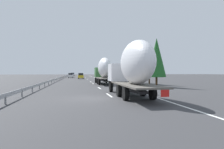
% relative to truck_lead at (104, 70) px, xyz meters
% --- Properties ---
extents(ground_plane, '(260.00, 260.00, 0.00)m').
position_rel_truck_lead_xyz_m(ground_plane, '(20.68, 3.60, -2.63)').
color(ground_plane, '#38383A').
extents(lane_stripe_0, '(3.20, 0.20, 0.01)m').
position_rel_truck_lead_xyz_m(lane_stripe_0, '(-17.32, 1.80, -2.62)').
color(lane_stripe_0, white).
rests_on(lane_stripe_0, ground_plane).
extents(lane_stripe_1, '(3.20, 0.20, 0.01)m').
position_rel_truck_lead_xyz_m(lane_stripe_1, '(-8.94, 1.80, -2.62)').
color(lane_stripe_1, white).
rests_on(lane_stripe_1, ground_plane).
extents(lane_stripe_2, '(3.20, 0.20, 0.01)m').
position_rel_truck_lead_xyz_m(lane_stripe_2, '(2.23, 1.80, -2.62)').
color(lane_stripe_2, white).
rests_on(lane_stripe_2, ground_plane).
extents(lane_stripe_3, '(3.20, 0.20, 0.01)m').
position_rel_truck_lead_xyz_m(lane_stripe_3, '(8.52, 1.80, -2.62)').
color(lane_stripe_3, white).
rests_on(lane_stripe_3, ground_plane).
extents(lane_stripe_4, '(3.20, 0.20, 0.01)m').
position_rel_truck_lead_xyz_m(lane_stripe_4, '(23.62, 1.80, -2.62)').
color(lane_stripe_4, white).
rests_on(lane_stripe_4, ground_plane).
extents(lane_stripe_5, '(3.20, 0.20, 0.01)m').
position_rel_truck_lead_xyz_m(lane_stripe_5, '(36.76, 1.80, -2.62)').
color(lane_stripe_5, white).
rests_on(lane_stripe_5, ground_plane).
extents(lane_stripe_6, '(3.20, 0.20, 0.01)m').
position_rel_truck_lead_xyz_m(lane_stripe_6, '(39.25, 1.80, -2.62)').
color(lane_stripe_6, white).
rests_on(lane_stripe_6, ground_plane).
extents(edge_line_right, '(110.00, 0.20, 0.01)m').
position_rel_truck_lead_xyz_m(edge_line_right, '(25.68, -1.90, -2.62)').
color(edge_line_right, white).
rests_on(edge_line_right, ground_plane).
extents(truck_lead, '(12.07, 2.55, 4.74)m').
position_rel_truck_lead_xyz_m(truck_lead, '(0.00, 0.00, 0.00)').
color(truck_lead, '#387038').
rests_on(truck_lead, ground_plane).
extents(truck_trailing, '(12.18, 2.55, 4.77)m').
position_rel_truck_lead_xyz_m(truck_trailing, '(-19.00, 0.00, 0.02)').
color(truck_trailing, silver).
rests_on(truck_trailing, ground_plane).
extents(car_silver_hatch, '(4.10, 1.79, 1.83)m').
position_rel_truck_lead_xyz_m(car_silver_hatch, '(73.94, 7.20, -1.70)').
color(car_silver_hatch, '#ADB2B7').
rests_on(car_silver_hatch, ground_plane).
extents(car_white_van, '(4.72, 1.77, 1.79)m').
position_rel_truck_lead_xyz_m(car_white_van, '(41.35, 7.28, -1.71)').
color(car_white_van, white).
rests_on(car_white_van, ground_plane).
extents(car_yellow_coupe, '(4.34, 1.74, 1.86)m').
position_rel_truck_lead_xyz_m(car_yellow_coupe, '(29.05, 3.65, -1.69)').
color(car_yellow_coupe, gold).
rests_on(car_yellow_coupe, ground_plane).
extents(road_sign, '(0.10, 0.90, 3.37)m').
position_rel_truck_lead_xyz_m(road_sign, '(16.17, -3.10, -0.30)').
color(road_sign, gray).
rests_on(road_sign, ground_plane).
extents(tree_0, '(2.73, 2.73, 6.72)m').
position_rel_truck_lead_xyz_m(tree_0, '(-2.69, -7.72, 1.40)').
color(tree_0, '#472D19').
rests_on(tree_0, ground_plane).
extents(tree_1, '(3.87, 3.87, 7.33)m').
position_rel_truck_lead_xyz_m(tree_1, '(42.66, -7.50, 1.97)').
color(tree_1, '#472D19').
rests_on(tree_1, ground_plane).
extents(tree_2, '(2.43, 2.43, 5.10)m').
position_rel_truck_lead_xyz_m(tree_2, '(39.31, -7.66, 0.56)').
color(tree_2, '#472D19').
rests_on(tree_2, ground_plane).
extents(tree_3, '(3.52, 3.52, 6.95)m').
position_rel_truck_lead_xyz_m(tree_3, '(2.86, -6.35, 1.80)').
color(tree_3, '#472D19').
rests_on(tree_3, ground_plane).
extents(tree_4, '(3.78, 3.78, 6.31)m').
position_rel_truck_lead_xyz_m(tree_4, '(58.77, -6.41, 1.29)').
color(tree_4, '#472D19').
rests_on(tree_4, ground_plane).
extents(tree_5, '(2.83, 2.83, 7.27)m').
position_rel_truck_lead_xyz_m(tree_5, '(-7.91, -6.88, 1.72)').
color(tree_5, '#472D19').
rests_on(tree_5, ground_plane).
extents(guardrail_median, '(94.00, 0.10, 0.76)m').
position_rel_truck_lead_xyz_m(guardrail_median, '(23.68, 9.60, -2.05)').
color(guardrail_median, '#9EA0A5').
rests_on(guardrail_median, ground_plane).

